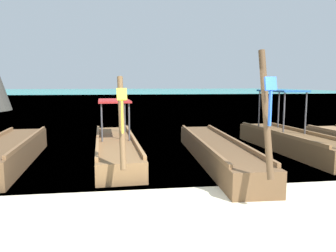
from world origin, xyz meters
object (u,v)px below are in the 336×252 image
at_px(longtail_boat_red_ribbon, 9,152).
at_px(longtail_boat_violet_ribbon, 291,141).
at_px(longtail_boat_blue_ribbon, 216,151).
at_px(longtail_boat_yellow_ribbon, 116,146).

bearing_deg(longtail_boat_red_ribbon, longtail_boat_violet_ribbon, 3.33).
bearing_deg(longtail_boat_red_ribbon, longtail_boat_blue_ribbon, -4.93).
relative_size(longtail_boat_blue_ribbon, longtail_boat_violet_ribbon, 1.21).
bearing_deg(longtail_boat_blue_ribbon, longtail_boat_violet_ribbon, 19.47).
height_order(longtail_boat_red_ribbon, longtail_boat_violet_ribbon, longtail_boat_violet_ribbon).
distance_m(longtail_boat_yellow_ribbon, longtail_boat_violet_ribbon, 5.67).
xyz_separation_m(longtail_boat_blue_ribbon, longtail_boat_violet_ribbon, (2.81, 0.99, 0.06)).
xyz_separation_m(longtail_boat_yellow_ribbon, longtail_boat_violet_ribbon, (5.67, -0.07, 0.05)).
relative_size(longtail_boat_red_ribbon, longtail_boat_violet_ribbon, 0.97).
relative_size(longtail_boat_yellow_ribbon, longtail_boat_blue_ribbon, 0.93).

